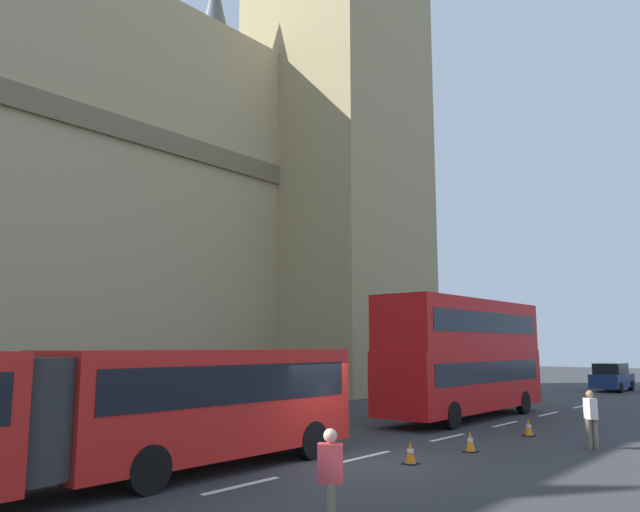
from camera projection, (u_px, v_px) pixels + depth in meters
ground_plane at (342, 462)px, 15.92m from camera, size 160.00×160.00×0.00m
lane_centre_marking at (411, 446)px, 18.47m from camera, size 34.40×0.16×0.01m
articulated_bus at (23, 411)px, 11.81m from camera, size 17.41×2.54×2.90m
double_decker_bus at (464, 353)px, 25.89m from camera, size 10.45×2.54×4.90m
sedan_lead at (612, 377)px, 41.18m from camera, size 4.40×1.86×1.85m
traffic_cone_west at (410, 453)px, 15.71m from camera, size 0.36×0.36×0.58m
traffic_cone_middle at (470, 442)px, 17.51m from camera, size 0.36×0.36×0.58m
traffic_cone_east at (529, 427)px, 20.63m from camera, size 0.36×0.36×0.58m
pedestrian_near_cones at (330, 479)px, 9.65m from camera, size 0.43×0.46×1.69m
pedestrian_by_kerb at (591, 417)px, 18.08m from camera, size 0.45×0.45×1.69m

